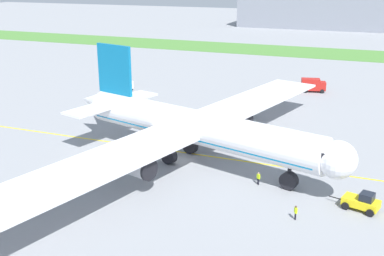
% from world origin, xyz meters
% --- Properties ---
extents(ground_plane, '(600.00, 600.00, 0.00)m').
position_xyz_m(ground_plane, '(0.00, 0.00, 0.00)').
color(ground_plane, gray).
rests_on(ground_plane, ground).
extents(apron_taxi_line, '(280.00, 0.36, 0.01)m').
position_xyz_m(apron_taxi_line, '(0.00, 2.95, 0.00)').
color(apron_taxi_line, yellow).
rests_on(apron_taxi_line, ground).
extents(grass_median_strip, '(320.00, 24.00, 0.10)m').
position_xyz_m(grass_median_strip, '(0.00, 106.23, 0.05)').
color(grass_median_strip, '#4C8438').
rests_on(grass_median_strip, ground).
extents(airliner_foreground, '(45.45, 72.87, 15.62)m').
position_xyz_m(airliner_foreground, '(2.10, 0.06, 5.30)').
color(airliner_foreground, white).
rests_on(airliner_foreground, ground).
extents(pushback_tug, '(5.90, 3.28, 2.26)m').
position_xyz_m(pushback_tug, '(25.54, -6.42, 1.03)').
color(pushback_tug, yellow).
rests_on(pushback_tug, ground).
extents(ground_crew_wingwalker_port, '(0.51, 0.49, 1.72)m').
position_xyz_m(ground_crew_wingwalker_port, '(12.79, -4.10, 1.05)').
color(ground_crew_wingwalker_port, black).
rests_on(ground_crew_wingwalker_port, ground).
extents(ground_crew_marshaller_front, '(0.45, 0.46, 1.57)m').
position_xyz_m(ground_crew_marshaller_front, '(-8.25, -4.77, 0.95)').
color(ground_crew_marshaller_front, black).
rests_on(ground_crew_marshaller_front, ground).
extents(ground_crew_wingwalker_starboard, '(0.43, 0.55, 1.72)m').
position_xyz_m(ground_crew_wingwalker_starboard, '(18.80, -11.51, 1.05)').
color(ground_crew_wingwalker_starboard, black).
rests_on(ground_crew_wingwalker_starboard, ground).
extents(service_truck_baggage_loader, '(5.51, 3.33, 2.91)m').
position_xyz_m(service_truck_baggage_loader, '(-29.31, 35.06, 1.57)').
color(service_truck_baggage_loader, white).
rests_on(service_truck_baggage_loader, ground).
extents(service_truck_fuel_bowser, '(5.82, 3.57, 3.06)m').
position_xyz_m(service_truck_fuel_bowser, '(12.51, 49.37, 1.65)').
color(service_truck_fuel_bowser, '#B21E19').
rests_on(service_truck_fuel_bowser, ground).
extents(terminal_building, '(125.17, 20.00, 18.00)m').
position_xyz_m(terminal_building, '(21.02, 182.97, 9.00)').
color(terminal_building, gray).
rests_on(terminal_building, ground).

